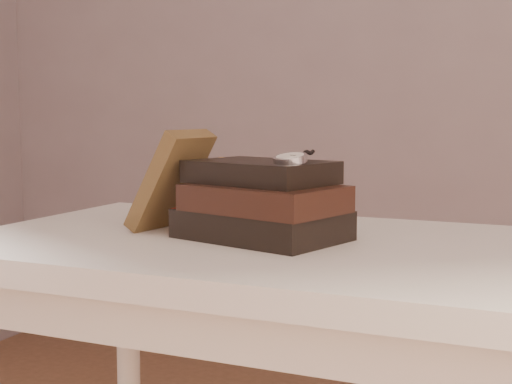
% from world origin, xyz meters
% --- Properties ---
extents(table, '(1.00, 0.60, 0.75)m').
position_xyz_m(table, '(0.00, 0.35, 0.66)').
color(table, silver).
rests_on(table, ground).
extents(book_stack, '(0.29, 0.24, 0.12)m').
position_xyz_m(book_stack, '(-0.02, 0.35, 0.81)').
color(book_stack, black).
rests_on(book_stack, table).
extents(journal, '(0.13, 0.13, 0.17)m').
position_xyz_m(journal, '(-0.19, 0.36, 0.84)').
color(journal, '#402D18').
rests_on(journal, table).
extents(pocket_watch, '(0.06, 0.16, 0.02)m').
position_xyz_m(pocket_watch, '(0.04, 0.32, 0.88)').
color(pocket_watch, silver).
rests_on(pocket_watch, book_stack).
extents(eyeglasses, '(0.13, 0.14, 0.05)m').
position_xyz_m(eyeglasses, '(-0.08, 0.45, 0.82)').
color(eyeglasses, silver).
rests_on(eyeglasses, book_stack).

